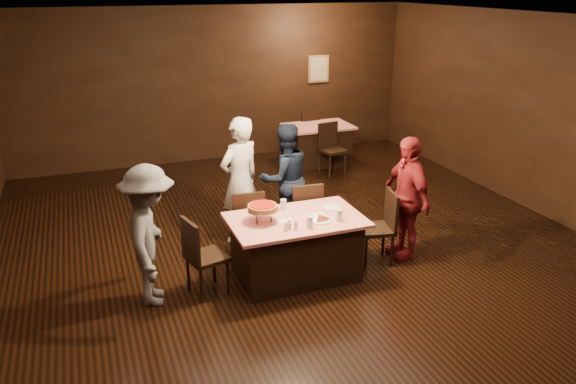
{
  "coord_description": "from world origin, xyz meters",
  "views": [
    {
      "loc": [
        -2.55,
        -5.87,
        3.44
      ],
      "look_at": [
        -0.29,
        0.15,
        1.0
      ],
      "focal_mm": 35.0,
      "sensor_mm": 36.0,
      "label": 1
    }
  ],
  "objects_px": {
    "chair_end_right": "(376,228)",
    "pizza_stand": "(263,207)",
    "chair_far_right": "(303,214)",
    "chair_back_near": "(333,149)",
    "diner_white_jacket": "(240,181)",
    "glass_front_right": "(339,216)",
    "plate_empty": "(333,207)",
    "main_table": "(296,247)",
    "diner_grey_knit": "(150,236)",
    "back_table": "(318,144)",
    "diner_red_shirt": "(406,197)",
    "glass_back": "(283,205)",
    "diner_navy_hoodie": "(285,179)",
    "glass_front_left": "(310,222)",
    "chair_end_left": "(207,255)",
    "chair_far_left": "(246,222)",
    "chair_back_far": "(306,133)"
  },
  "relations": [
    {
      "from": "chair_end_left",
      "to": "chair_back_far",
      "type": "height_order",
      "value": "same"
    },
    {
      "from": "chair_back_near",
      "to": "pizza_stand",
      "type": "relative_size",
      "value": 2.5
    },
    {
      "from": "glass_front_left",
      "to": "glass_front_right",
      "type": "height_order",
      "value": "same"
    },
    {
      "from": "main_table",
      "to": "chair_back_far",
      "type": "xyz_separation_m",
      "value": [
        2.07,
        4.71,
        0.09
      ]
    },
    {
      "from": "chair_back_far",
      "to": "glass_front_left",
      "type": "relative_size",
      "value": 6.79
    },
    {
      "from": "chair_far_left",
      "to": "glass_front_left",
      "type": "relative_size",
      "value": 6.79
    },
    {
      "from": "chair_back_near",
      "to": "pizza_stand",
      "type": "distance_m",
      "value": 4.2
    },
    {
      "from": "back_table",
      "to": "chair_back_far",
      "type": "bearing_deg",
      "value": 90.0
    },
    {
      "from": "chair_back_far",
      "to": "glass_front_right",
      "type": "distance_m",
      "value": 5.23
    },
    {
      "from": "back_table",
      "to": "chair_end_right",
      "type": "distance_m",
      "value": 4.22
    },
    {
      "from": "diner_red_shirt",
      "to": "glass_front_right",
      "type": "height_order",
      "value": "diner_red_shirt"
    },
    {
      "from": "chair_end_right",
      "to": "pizza_stand",
      "type": "height_order",
      "value": "pizza_stand"
    },
    {
      "from": "chair_far_right",
      "to": "chair_end_right",
      "type": "height_order",
      "value": "same"
    },
    {
      "from": "chair_end_left",
      "to": "plate_empty",
      "type": "height_order",
      "value": "chair_end_left"
    },
    {
      "from": "chair_far_right",
      "to": "chair_back_far",
      "type": "height_order",
      "value": "same"
    },
    {
      "from": "main_table",
      "to": "glass_back",
      "type": "xyz_separation_m",
      "value": [
        -0.05,
        0.3,
        0.46
      ]
    },
    {
      "from": "chair_back_near",
      "to": "chair_end_right",
      "type": "bearing_deg",
      "value": -114.2
    },
    {
      "from": "diner_red_shirt",
      "to": "glass_back",
      "type": "height_order",
      "value": "diner_red_shirt"
    },
    {
      "from": "diner_red_shirt",
      "to": "plate_empty",
      "type": "height_order",
      "value": "diner_red_shirt"
    },
    {
      "from": "back_table",
      "to": "chair_end_left",
      "type": "distance_m",
      "value": 5.19
    },
    {
      "from": "main_table",
      "to": "diner_red_shirt",
      "type": "bearing_deg",
      "value": 1.56
    },
    {
      "from": "diner_grey_knit",
      "to": "glass_front_left",
      "type": "xyz_separation_m",
      "value": [
        1.76,
        -0.34,
        0.03
      ]
    },
    {
      "from": "chair_end_right",
      "to": "diner_red_shirt",
      "type": "relative_size",
      "value": 0.58
    },
    {
      "from": "chair_end_left",
      "to": "diner_red_shirt",
      "type": "height_order",
      "value": "diner_red_shirt"
    },
    {
      "from": "diner_navy_hoodie",
      "to": "chair_back_near",
      "type": "bearing_deg",
      "value": -134.21
    },
    {
      "from": "plate_empty",
      "to": "glass_back",
      "type": "xyz_separation_m",
      "value": [
        -0.6,
        0.15,
        0.06
      ]
    },
    {
      "from": "diner_white_jacket",
      "to": "glass_front_right",
      "type": "bearing_deg",
      "value": 93.4
    },
    {
      "from": "diner_white_jacket",
      "to": "diner_red_shirt",
      "type": "bearing_deg",
      "value": 123.13
    },
    {
      "from": "chair_back_near",
      "to": "glass_front_left",
      "type": "height_order",
      "value": "chair_back_near"
    },
    {
      "from": "diner_navy_hoodie",
      "to": "pizza_stand",
      "type": "relative_size",
      "value": 4.2
    },
    {
      "from": "chair_end_right",
      "to": "glass_front_left",
      "type": "height_order",
      "value": "chair_end_right"
    },
    {
      "from": "plate_empty",
      "to": "main_table",
      "type": "bearing_deg",
      "value": -164.74
    },
    {
      "from": "diner_red_shirt",
      "to": "glass_front_left",
      "type": "bearing_deg",
      "value": -76.86
    },
    {
      "from": "chair_far_left",
      "to": "chair_back_near",
      "type": "distance_m",
      "value": 3.63
    },
    {
      "from": "diner_white_jacket",
      "to": "pizza_stand",
      "type": "relative_size",
      "value": 4.66
    },
    {
      "from": "chair_back_near",
      "to": "plate_empty",
      "type": "relative_size",
      "value": 3.8
    },
    {
      "from": "chair_back_near",
      "to": "glass_front_left",
      "type": "xyz_separation_m",
      "value": [
        -2.02,
        -3.71,
        0.37
      ]
    },
    {
      "from": "chair_end_right",
      "to": "glass_front_right",
      "type": "relative_size",
      "value": 6.79
    },
    {
      "from": "diner_white_jacket",
      "to": "diner_navy_hoodie",
      "type": "xyz_separation_m",
      "value": [
        0.68,
        0.09,
        -0.09
      ]
    },
    {
      "from": "chair_far_left",
      "to": "plate_empty",
      "type": "relative_size",
      "value": 3.8
    },
    {
      "from": "main_table",
      "to": "plate_empty",
      "type": "relative_size",
      "value": 6.4
    },
    {
      "from": "glass_front_right",
      "to": "diner_white_jacket",
      "type": "bearing_deg",
      "value": 118.14
    },
    {
      "from": "chair_far_left",
      "to": "glass_front_right",
      "type": "relative_size",
      "value": 6.79
    },
    {
      "from": "main_table",
      "to": "diner_grey_knit",
      "type": "bearing_deg",
      "value": 178.82
    },
    {
      "from": "chair_back_near",
      "to": "diner_navy_hoodie",
      "type": "height_order",
      "value": "diner_navy_hoodie"
    },
    {
      "from": "back_table",
      "to": "pizza_stand",
      "type": "xyz_separation_m",
      "value": [
        -2.47,
        -4.06,
        0.57
      ]
    },
    {
      "from": "pizza_stand",
      "to": "diner_navy_hoodie",
      "type": "bearing_deg",
      "value": 59.52
    },
    {
      "from": "glass_front_left",
      "to": "chair_end_left",
      "type": "bearing_deg",
      "value": 165.38
    },
    {
      "from": "main_table",
      "to": "diner_grey_knit",
      "type": "height_order",
      "value": "diner_grey_knit"
    },
    {
      "from": "diner_white_jacket",
      "to": "glass_back",
      "type": "relative_size",
      "value": 12.64
    }
  ]
}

